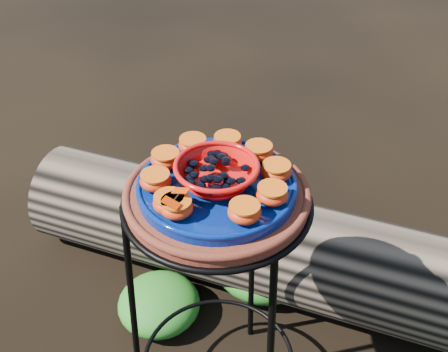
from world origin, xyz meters
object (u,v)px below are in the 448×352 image
at_px(plant_stand, 218,311).
at_px(terracotta_saucer, 217,197).
at_px(red_bowl, 217,174).
at_px(driftwood_log, 291,252).
at_px(cobalt_plate, 217,187).

xyz_separation_m(plant_stand, terracotta_saucer, (0.00, 0.00, 0.37)).
relative_size(terracotta_saucer, red_bowl, 2.33).
bearing_deg(terracotta_saucer, plant_stand, 0.00).
relative_size(plant_stand, driftwood_log, 0.40).
bearing_deg(cobalt_plate, driftwood_log, 85.34).
relative_size(cobalt_plate, driftwood_log, 0.18).
relative_size(plant_stand, red_bowl, 4.29).
distance_m(terracotta_saucer, red_bowl, 0.06).
bearing_deg(driftwood_log, plant_stand, -94.66).
height_order(terracotta_saucer, cobalt_plate, cobalt_plate).
bearing_deg(terracotta_saucer, red_bowl, 0.00).
distance_m(terracotta_saucer, cobalt_plate, 0.03).
bearing_deg(red_bowl, plant_stand, 0.00).
relative_size(plant_stand, terracotta_saucer, 1.84).
bearing_deg(cobalt_plate, plant_stand, 0.00).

